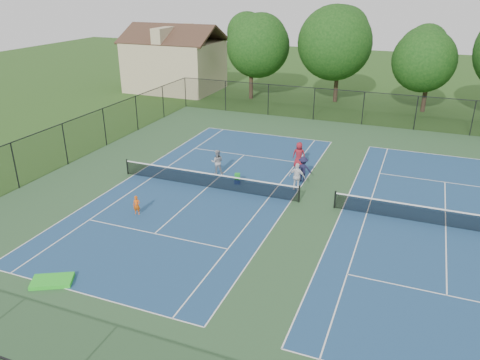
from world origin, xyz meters
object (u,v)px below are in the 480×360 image
at_px(ball_crate, 237,181).
at_px(tree_back_a, 251,43).
at_px(child_player, 137,205).
at_px(instructor, 217,162).
at_px(ball_hopper, 237,176).
at_px(tree_back_b, 340,39).
at_px(bystander_c, 299,155).
at_px(bystander_a, 297,177).
at_px(bystander_b, 303,169).
at_px(clapboard_house, 175,64).
at_px(tree_back_c, 431,56).

bearing_deg(ball_crate, tree_back_a, 108.32).
relative_size(child_player, instructor, 0.66).
bearing_deg(ball_hopper, child_player, -120.70).
relative_size(tree_back_a, instructor, 5.43).
distance_m(tree_back_b, bystander_c, 21.30).
relative_size(instructor, bystander_a, 0.96).
bearing_deg(tree_back_a, instructor, -75.41).
xyz_separation_m(bystander_a, ball_hopper, (-3.80, -0.48, -0.37)).
height_order(instructor, ball_crate, instructor).
distance_m(tree_back_a, bystander_b, 24.26).
bearing_deg(clapboard_house, ball_crate, -53.58).
relative_size(tree_back_a, bystander_c, 5.03).
bearing_deg(tree_back_a, child_player, -82.21).
height_order(bystander_b, bystander_c, bystander_c).
distance_m(bystander_c, ball_hopper, 5.20).
bearing_deg(instructor, tree_back_b, -119.97).
relative_size(child_player, bystander_c, 0.61).
xyz_separation_m(tree_back_a, child_player, (3.94, -28.83, -5.48)).
bearing_deg(tree_back_a, bystander_a, -63.04).
bearing_deg(clapboard_house, tree_back_c, 0.00).
height_order(tree_back_b, clapboard_house, tree_back_b).
distance_m(bystander_a, ball_crate, 3.90).
height_order(child_player, bystander_b, bystander_b).
height_order(instructor, bystander_c, bystander_c).
distance_m(tree_back_b, ball_hopper, 25.55).
height_order(tree_back_b, bystander_a, tree_back_b).
distance_m(instructor, ball_hopper, 2.23).
bearing_deg(bystander_c, ball_hopper, 48.35).
bearing_deg(ball_hopper, instructor, 149.77).
bearing_deg(bystander_b, tree_back_c, -116.81).
bearing_deg(instructor, bystander_b, 166.64).
height_order(tree_back_c, ball_hopper, tree_back_c).
bearing_deg(bystander_b, ball_crate, 17.52).
height_order(tree_back_b, instructor, tree_back_b).
xyz_separation_m(clapboard_house, child_player, (13.94, -29.83, -2.54)).
xyz_separation_m(instructor, ball_crate, (1.90, -1.11, -0.69)).
height_order(tree_back_c, bystander_c, tree_back_c).
xyz_separation_m(tree_back_c, instructor, (-12.36, -22.66, -4.64)).
bearing_deg(tree_back_a, bystander_c, -60.54).
bearing_deg(bystander_b, tree_back_b, -93.97).
distance_m(clapboard_house, bystander_c, 28.31).
relative_size(child_player, bystander_a, 0.63).
relative_size(bystander_c, ball_crate, 5.03).
bearing_deg(tree_back_c, tree_back_a, -176.82).
height_order(tree_back_b, bystander_b, tree_back_b).
bearing_deg(tree_back_c, bystander_b, -106.99).
relative_size(tree_back_c, bystander_a, 4.77).
bearing_deg(ball_crate, tree_back_c, 66.25).
bearing_deg(tree_back_b, instructor, -98.09).
distance_m(tree_back_a, bystander_a, 25.54).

